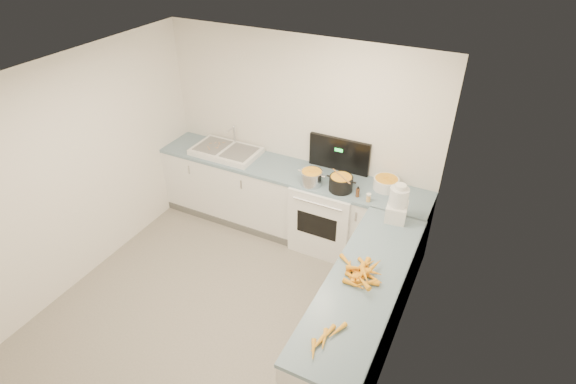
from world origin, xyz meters
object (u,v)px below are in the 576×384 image
at_px(black_pot, 341,184).
at_px(mixing_bowl, 386,184).
at_px(steel_pot, 312,178).
at_px(food_processor, 398,204).
at_px(stove, 327,213).
at_px(spice_jar, 368,198).
at_px(sink, 226,151).
at_px(extract_bottle, 358,193).

height_order(black_pot, mixing_bowl, black_pot).
relative_size(steel_pot, food_processor, 0.62).
xyz_separation_m(stove, food_processor, (0.90, -0.39, 0.65)).
distance_m(stove, mixing_bowl, 0.84).
distance_m(mixing_bowl, spice_jar, 0.35).
relative_size(sink, extract_bottle, 8.28).
height_order(stove, spice_jar, stove).
distance_m(steel_pot, food_processor, 1.09).
height_order(mixing_bowl, spice_jar, mixing_bowl).
distance_m(sink, spice_jar, 2.01).
height_order(stove, steel_pot, stove).
height_order(sink, food_processor, food_processor).
distance_m(sink, mixing_bowl, 2.09).
bearing_deg(sink, mixing_bowl, 3.10).
distance_m(sink, black_pot, 1.65).
distance_m(steel_pot, spice_jar, 0.71).
relative_size(mixing_bowl, spice_jar, 3.53).
xyz_separation_m(stove, sink, (-1.45, 0.02, 0.50)).
relative_size(stove, mixing_bowl, 4.71).
bearing_deg(spice_jar, stove, 159.18).
height_order(sink, steel_pot, sink).
bearing_deg(mixing_bowl, food_processor, -63.33).
height_order(black_pot, spice_jar, black_pot).
distance_m(sink, food_processor, 2.39).
distance_m(black_pot, food_processor, 0.76).
distance_m(extract_bottle, spice_jar, 0.14).
bearing_deg(mixing_bowl, sink, -176.90).
relative_size(black_pot, mixing_bowl, 0.93).
xyz_separation_m(sink, steel_pot, (1.29, -0.18, 0.04)).
height_order(sink, spice_jar, sink).
height_order(extract_bottle, food_processor, food_processor).
height_order(stove, extract_bottle, stove).
bearing_deg(extract_bottle, black_pot, 168.63).
relative_size(steel_pot, extract_bottle, 2.48).
bearing_deg(black_pot, mixing_bowl, 29.65).
bearing_deg(sink, black_pot, -5.00).
xyz_separation_m(stove, mixing_bowl, (0.64, 0.13, 0.53)).
distance_m(sink, steel_pot, 1.30).
bearing_deg(stove, sink, 179.38).
relative_size(extract_bottle, spice_jar, 1.27).
relative_size(stove, sink, 1.58).
xyz_separation_m(steel_pot, spice_jar, (0.70, -0.05, -0.03)).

